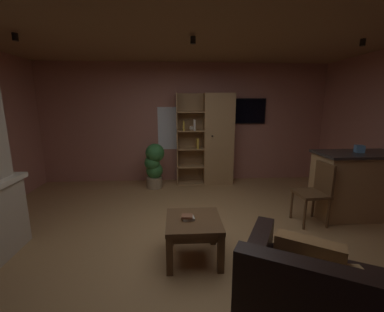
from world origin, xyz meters
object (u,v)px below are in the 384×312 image
bookshelf_cabinet (214,140)px  coffee_table (194,227)px  tissue_box (359,149)px  potted_floor_plant (154,164)px  leather_couch (345,312)px  table_book_0 (188,218)px  table_book_1 (187,216)px  kitchen_bar_counter (365,185)px  wall_mounted_tv (244,111)px  dining_chair (316,189)px

bookshelf_cabinet → coffee_table: bearing=-103.2°
tissue_box → potted_floor_plant: (-3.25, 1.52, -0.57)m
leather_couch → table_book_0: (-1.06, 1.16, 0.19)m
potted_floor_plant → tissue_box: bearing=-25.1°
bookshelf_cabinet → table_book_1: bookshelf_cabinet is taller
kitchen_bar_counter → wall_mounted_tv: size_ratio=1.57×
kitchen_bar_counter → tissue_box: 0.59m
kitchen_bar_counter → wall_mounted_tv: (-1.42, 2.06, 1.07)m
table_book_0 → wall_mounted_tv: (1.40, 2.99, 1.10)m
coffee_table → table_book_1: (-0.07, -0.01, 0.14)m
potted_floor_plant → wall_mounted_tv: size_ratio=0.96×
kitchen_bar_counter → potted_floor_plant: kitchen_bar_counter is taller
bookshelf_cabinet → leather_couch: (0.35, -3.94, -0.68)m
bookshelf_cabinet → table_book_1: (-0.73, -2.79, -0.46)m
kitchen_bar_counter → potted_floor_plant: 3.74m
tissue_box → wall_mounted_tv: size_ratio=0.12×
leather_couch → potted_floor_plant: potted_floor_plant is taller
kitchen_bar_counter → dining_chair: bearing=-168.4°
kitchen_bar_counter → table_book_0: size_ratio=12.12×
tissue_box → table_book_0: size_ratio=0.93×
table_book_0 → wall_mounted_tv: 3.47m
leather_couch → dining_chair: bearing=65.8°
potted_floor_plant → wall_mounted_tv: (1.99, 0.51, 1.08)m
bookshelf_cabinet → kitchen_bar_counter: bearing=-41.3°
tissue_box → coffee_table: 2.86m
coffee_table → table_book_1: size_ratio=5.06×
table_book_0 → potted_floor_plant: potted_floor_plant is taller
kitchen_bar_counter → leather_couch: bearing=-130.0°
bookshelf_cabinet → table_book_0: 2.91m
table_book_0 → table_book_1: table_book_1 is taller
leather_couch → table_book_0: bearing=132.6°
potted_floor_plant → dining_chair: bearing=-34.5°
tissue_box → table_book_1: 2.90m
table_book_1 → potted_floor_plant: size_ratio=0.13×
kitchen_bar_counter → wall_mounted_tv: wall_mounted_tv is taller
leather_couch → table_book_0: 1.58m
table_book_0 → coffee_table: bearing=-3.2°
tissue_box → dining_chair: bearing=-164.3°
bookshelf_cabinet → wall_mounted_tv: size_ratio=1.99×
tissue_box → table_book_0: 2.89m
dining_chair → wall_mounted_tv: wall_mounted_tv is taller
kitchen_bar_counter → coffee_table: size_ratio=2.48×
bookshelf_cabinet → table_book_0: size_ratio=15.30×
table_book_1 → wall_mounted_tv: wall_mounted_tv is taller
leather_couch → table_book_1: leather_couch is taller
table_book_0 → kitchen_bar_counter: bearing=18.3°
dining_chair → wall_mounted_tv: size_ratio=0.93×
coffee_table → wall_mounted_tv: (1.34, 2.99, 1.21)m
table_book_0 → potted_floor_plant: 2.55m
bookshelf_cabinet → potted_floor_plant: bearing=-167.1°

